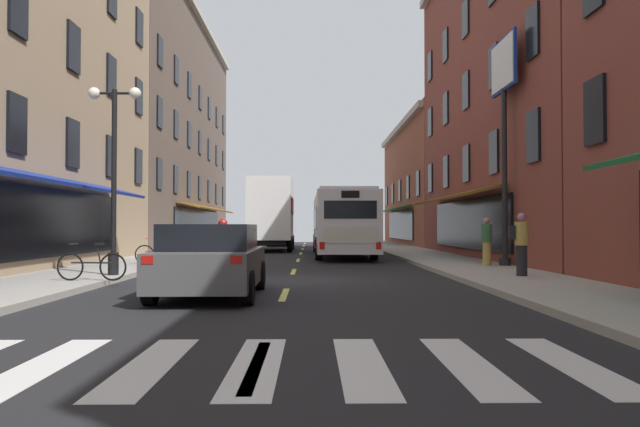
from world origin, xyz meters
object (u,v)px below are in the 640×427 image
at_px(pedestrian_near, 521,243).
at_px(bicycle_mid, 160,254).
at_px(box_truck, 272,215).
at_px(pedestrian_mid, 487,241).
at_px(motorcycle_rider, 223,253).
at_px(street_lamp_twin, 114,170).
at_px(billboard_sign, 504,95).
at_px(transit_bus, 341,223).
at_px(sedan_near, 281,236).
at_px(sedan_mid, 211,260).
at_px(bicycle_near, 92,266).

bearing_deg(pedestrian_near, bicycle_mid, -101.44).
height_order(box_truck, bicycle_mid, box_truck).
distance_m(bicycle_mid, pedestrian_mid, 11.20).
xyz_separation_m(motorcycle_rider, street_lamp_twin, (-2.86, -0.46, 2.24)).
height_order(billboard_sign, transit_bus, billboard_sign).
height_order(sedan_near, sedan_mid, sedan_mid).
bearing_deg(pedestrian_near, sedan_near, -150.75).
distance_m(bicycle_near, street_lamp_twin, 2.99).
bearing_deg(sedan_near, street_lamp_twin, -95.89).
xyz_separation_m(transit_bus, street_lamp_twin, (-6.78, -13.31, 1.34)).
bearing_deg(box_truck, sedan_near, 89.89).
relative_size(bicycle_mid, pedestrian_near, 1.03).
bearing_deg(bicycle_mid, billboard_sign, -4.57).
bearing_deg(pedestrian_near, sedan_mid, -51.28).
distance_m(sedan_near, street_lamp_twin, 29.45).
relative_size(transit_bus, pedestrian_mid, 7.77).
bearing_deg(sedan_mid, pedestrian_mid, 44.49).
distance_m(pedestrian_near, pedestrian_mid, 4.43).
bearing_deg(pedestrian_near, box_truck, -143.87).
distance_m(box_truck, pedestrian_mid, 17.45).
bearing_deg(sedan_near, transit_bus, -76.68).
distance_m(sedan_near, pedestrian_mid, 26.56).
distance_m(box_truck, bicycle_near, 21.27).
relative_size(transit_bus, sedan_mid, 2.93).
bearing_deg(bicycle_near, pedestrian_mid, 26.87).
height_order(sedan_near, pedestrian_near, pedestrian_near).
bearing_deg(motorcycle_rider, bicycle_mid, 122.99).
xyz_separation_m(billboard_sign, sedan_near, (-8.78, 25.37, -5.15)).
xyz_separation_m(pedestrian_near, street_lamp_twin, (-10.84, 0.46, 1.93)).
distance_m(box_truck, motorcycle_rider, 18.88).
relative_size(billboard_sign, bicycle_mid, 4.47).
bearing_deg(sedan_near, billboard_sign, -70.91).
xyz_separation_m(billboard_sign, pedestrian_mid, (-0.58, 0.11, -4.90)).
bearing_deg(box_truck, billboard_sign, -60.34).
distance_m(billboard_sign, pedestrian_mid, 4.93).
relative_size(sedan_mid, pedestrian_mid, 2.66).
bearing_deg(pedestrian_mid, sedan_near, 159.75).
bearing_deg(motorcycle_rider, billboard_sign, 20.66).
distance_m(box_truck, street_lamp_twin, 19.54).
bearing_deg(motorcycle_rider, pedestrian_mid, 22.61).
bearing_deg(bicycle_near, transit_bus, 65.86).
bearing_deg(billboard_sign, box_truck, 119.66).
distance_m(billboard_sign, sedan_mid, 12.59).
bearing_deg(box_truck, sedan_mid, -89.35).
relative_size(transit_bus, pedestrian_near, 7.50).
distance_m(billboard_sign, motorcycle_rider, 10.85).
height_order(billboard_sign, sedan_near, billboard_sign).
xyz_separation_m(sedan_mid, street_lamp_twin, (-3.26, 3.88, 2.20)).
distance_m(sedan_mid, pedestrian_mid, 11.16).
distance_m(transit_bus, bicycle_near, 16.50).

